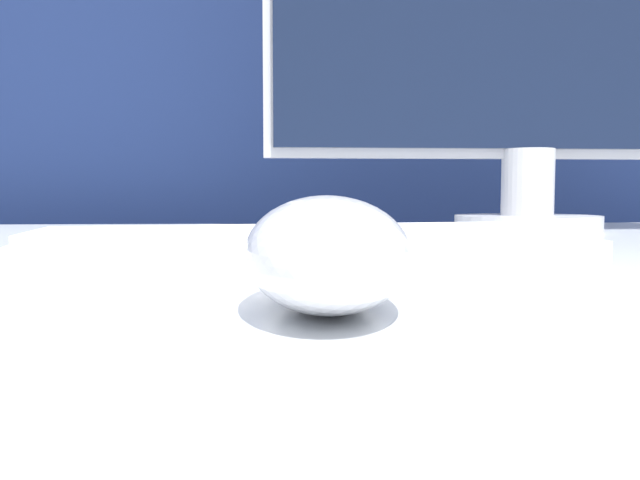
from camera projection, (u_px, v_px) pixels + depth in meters
name	position (u px, v px, depth m)	size (l,w,h in m)	color
partition_panel	(324.00, 239.00, 1.14)	(5.00, 0.03, 1.40)	navy
computer_mouse_near	(326.00, 253.00, 0.25)	(0.07, 0.13, 0.05)	white
keyboard	(312.00, 245.00, 0.43)	(0.39, 0.18, 0.02)	silver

